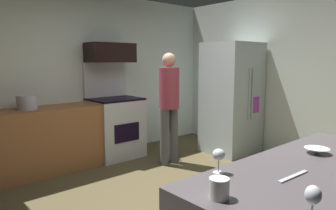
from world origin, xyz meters
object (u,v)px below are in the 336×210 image
(microwave, at_px, (111,53))
(refrigerator, at_px, (232,98))
(oven_range, at_px, (115,125))
(mug_coffee, at_px, (219,188))
(person_cook, at_px, (169,103))
(wine_glass_mid, at_px, (219,156))
(stock_pot, at_px, (27,103))
(wine_glass_near, at_px, (313,197))
(mixing_bowl_large, at_px, (317,151))

(microwave, xyz_separation_m, refrigerator, (1.63, -1.13, -0.75))
(oven_range, height_order, mug_coffee, oven_range)
(person_cook, xyz_separation_m, mug_coffee, (-1.91, -2.52, 0.02))
(wine_glass_mid, bearing_deg, mug_coffee, -139.94)
(microwave, relative_size, refrigerator, 0.40)
(oven_range, relative_size, person_cook, 0.92)
(microwave, relative_size, stock_pot, 2.87)
(oven_range, relative_size, refrigerator, 0.83)
(person_cook, bearing_deg, wine_glass_near, -122.21)
(microwave, bearing_deg, mixing_bowl_large, -97.27)
(mixing_bowl_large, bearing_deg, mug_coffee, -179.48)
(microwave, bearing_deg, wine_glass_near, -110.32)
(microwave, xyz_separation_m, person_cook, (0.41, -0.92, -0.74))
(microwave, distance_m, person_cook, 1.25)
(refrigerator, relative_size, mixing_bowl_large, 11.14)
(refrigerator, height_order, wine_glass_mid, refrigerator)
(refrigerator, bearing_deg, mixing_bowl_large, -132.00)
(person_cook, distance_m, mixing_bowl_large, 2.65)
(refrigerator, xyz_separation_m, wine_glass_near, (-3.05, -2.70, 0.10))
(wine_glass_near, bearing_deg, oven_range, 69.25)
(wine_glass_mid, bearing_deg, mixing_bowl_large, -14.12)
(wine_glass_mid, bearing_deg, oven_range, 68.42)
(oven_range, bearing_deg, microwave, 90.00)
(oven_range, bearing_deg, person_cook, -63.69)
(mixing_bowl_large, height_order, wine_glass_mid, wine_glass_mid)
(mixing_bowl_large, bearing_deg, refrigerator, 48.00)
(wine_glass_near, relative_size, mug_coffee, 1.70)
(mixing_bowl_large, height_order, mug_coffee, mug_coffee)
(wine_glass_mid, relative_size, stock_pot, 0.55)
(wine_glass_near, bearing_deg, stock_pot, 88.46)
(microwave, height_order, wine_glass_mid, microwave)
(wine_glass_near, bearing_deg, microwave, 69.68)
(microwave, bearing_deg, person_cook, -65.85)
(person_cook, xyz_separation_m, mixing_bowl_large, (-0.85, -2.51, -0.00))
(mug_coffee, distance_m, stock_pot, 3.36)
(person_cook, distance_m, wine_glass_near, 3.44)
(mixing_bowl_large, relative_size, wine_glass_mid, 1.15)
(person_cook, xyz_separation_m, wine_glass_near, (-1.83, -2.91, 0.09))
(person_cook, relative_size, mixing_bowl_large, 10.03)
(oven_range, distance_m, wine_glass_near, 4.04)
(microwave, relative_size, mug_coffee, 7.60)
(person_cook, bearing_deg, microwave, 114.15)
(wine_glass_near, relative_size, wine_glass_mid, 1.16)
(refrigerator, bearing_deg, wine_glass_near, -138.48)
(oven_range, bearing_deg, stock_pot, 179.75)
(mixing_bowl_large, bearing_deg, oven_range, 82.54)
(wine_glass_mid, bearing_deg, person_cook, 54.29)
(mixing_bowl_large, relative_size, mug_coffee, 1.69)
(microwave, relative_size, mixing_bowl_large, 4.50)
(refrigerator, bearing_deg, stock_pot, 160.42)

